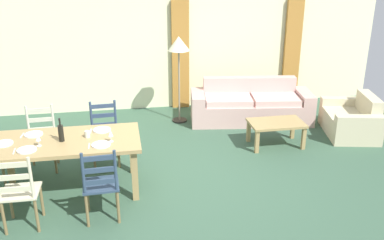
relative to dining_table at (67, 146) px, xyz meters
The scene contains 26 objects.
ground_plane 1.55m from the dining_table, ahead, with size 9.60×9.60×0.02m, color #375741.
wall_far 3.64m from the dining_table, 66.96° to the left, with size 9.60×0.16×2.70m, color beige.
curtain_panel_left 3.75m from the dining_table, 57.84° to the left, with size 0.35×0.08×2.20m, color #AF7732.
curtain_panel_right 5.42m from the dining_table, 35.74° to the left, with size 0.35×0.08×2.20m, color #AF7732.
dining_table is the anchor object (origin of this frame).
dining_chair_near_left 0.94m from the dining_table, 121.35° to the right, with size 0.43×0.41×0.96m.
dining_chair_near_right 0.91m from the dining_table, 60.56° to the right, with size 0.44×0.42×0.96m.
dining_chair_far_left 0.90m from the dining_table, 120.89° to the left, with size 0.44×0.42×0.96m.
dining_chair_far_right 0.93m from the dining_table, 59.56° to the left, with size 0.44×0.42×0.96m.
dinner_plate_near_left 0.52m from the dining_table, 150.95° to the right, with size 0.24×0.24×0.02m, color white.
fork_near_left 0.66m from the dining_table, 157.38° to the right, with size 0.02×0.17×0.01m, color silver.
dinner_plate_near_right 0.52m from the dining_table, 29.05° to the right, with size 0.24×0.24×0.02m, color white.
fork_near_right 0.40m from the dining_table, 39.81° to the right, with size 0.02×0.17×0.01m, color silver.
dinner_plate_far_left 0.52m from the dining_table, 150.95° to the left, with size 0.24×0.24×0.02m, color white.
fork_far_left 0.66m from the dining_table, 157.38° to the left, with size 0.02×0.17×0.01m, color silver.
dinner_plate_far_right 0.52m from the dining_table, 29.05° to the left, with size 0.24×0.24×0.02m, color white.
fork_far_right 0.40m from the dining_table, 39.81° to the left, with size 0.02×0.17×0.01m, color silver.
dinner_plate_head_west 0.79m from the dining_table, behind, with size 0.24×0.24×0.02m, color white.
wine_bottle 0.21m from the dining_table, 151.68° to the right, with size 0.07×0.07×0.32m.
wine_glass_near_left 0.40m from the dining_table, 157.18° to the right, with size 0.06×0.06×0.16m.
wine_glass_near_right 0.63m from the dining_table, 14.99° to the right, with size 0.06×0.06×0.16m.
coffee_cup_primary 0.30m from the dining_table, ahead, with size 0.07×0.07×0.09m, color silver.
couch 3.87m from the dining_table, 33.97° to the left, with size 2.37×1.11×0.80m.
coffee_table 3.40m from the dining_table, 16.02° to the left, with size 0.90×0.56×0.42m.
armchair_upholstered 4.96m from the dining_table, 13.72° to the left, with size 1.02×1.30×0.72m.
standing_lamp 3.06m from the dining_table, 51.88° to the left, with size 0.40×0.40×1.64m.
Camera 1 is at (-0.67, -5.29, 3.00)m, focal length 39.86 mm.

